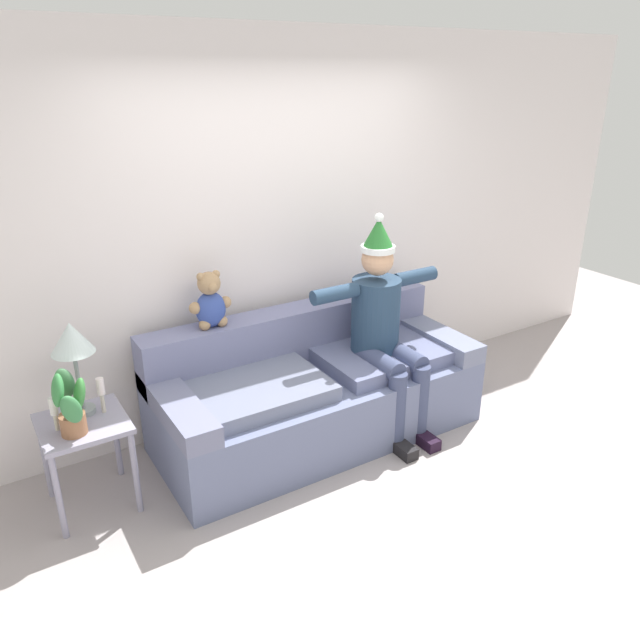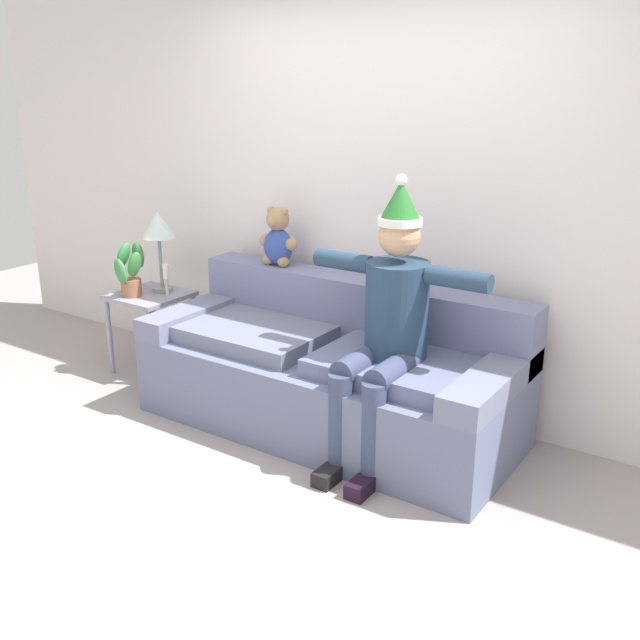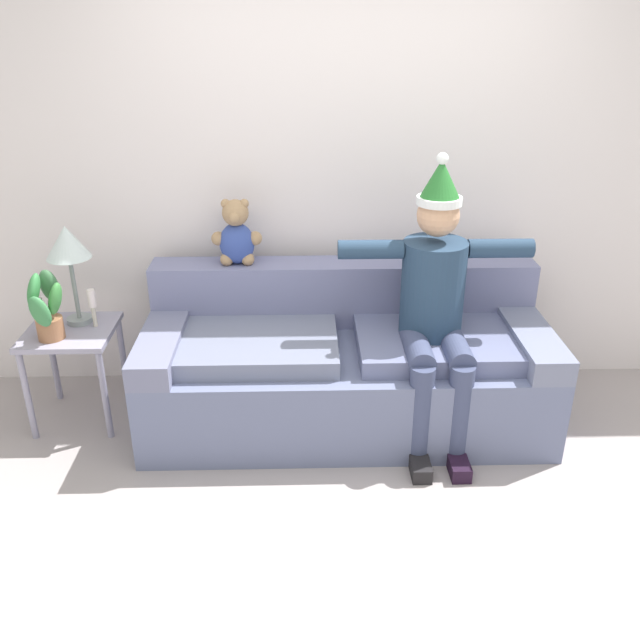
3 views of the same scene
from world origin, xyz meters
The scene contains 10 objects.
ground_plane centered at (0.00, 0.00, 0.00)m, with size 10.00×10.00×0.00m, color #A29796.
back_wall centered at (0.00, 1.55, 1.35)m, with size 7.00×0.10×2.70m, color silver.
couch centered at (0.00, 1.00, 0.34)m, with size 2.24×0.93×0.85m.
person_seated centered at (0.46, 0.84, 0.79)m, with size 1.02×0.77×1.55m.
teddy_bear centered at (-0.61, 1.30, 1.02)m, with size 0.29×0.17×0.38m.
side_table centered at (-1.54, 1.02, 0.47)m, with size 0.48×0.48×0.57m.
table_lamp centered at (-1.51, 1.12, 1.02)m, with size 0.24×0.24×0.57m.
potted_plant centered at (-1.60, 0.91, 0.75)m, with size 0.21×0.23×0.39m.
candle_tall centered at (-1.67, 1.00, 0.70)m, with size 0.04×0.04×0.20m.
candle_short centered at (-1.41, 1.06, 0.71)m, with size 0.04×0.04×0.22m.
Camera 2 is at (2.20, -2.37, 2.02)m, focal length 41.03 mm.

